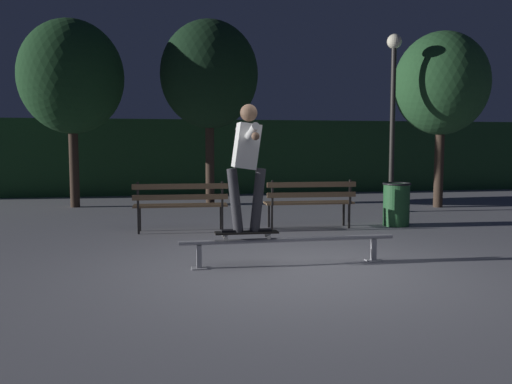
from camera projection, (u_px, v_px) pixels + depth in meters
name	position (u px, v px, depth m)	size (l,w,h in m)	color
ground_plane	(294.00, 269.00, 6.43)	(90.00, 90.00, 0.00)	gray
hedge_backdrop	(209.00, 157.00, 16.46)	(24.00, 1.20, 2.24)	#234C28
grind_rail	(289.00, 243.00, 6.65)	(2.75, 0.18, 0.35)	#9E9EA3
skateboard	(246.00, 233.00, 6.53)	(0.78, 0.21, 0.09)	black
skateboarder	(247.00, 157.00, 6.45)	(0.62, 1.41, 1.56)	black
park_bench_leftmost	(181.00, 201.00, 9.07)	(1.62, 0.48, 0.88)	#282623
park_bench_left_center	(310.00, 199.00, 9.49)	(1.62, 0.48, 0.88)	#282623
tree_far_left	(71.00, 77.00, 12.52)	(2.43, 2.43, 4.43)	#3D2D23
tree_far_right	(441.00, 84.00, 12.54)	(2.20, 2.20, 4.14)	#3D2D23
tree_behind_benches	(209.00, 75.00, 13.14)	(2.41, 2.41, 4.56)	#3D2D23
lamp_post_right	(393.00, 100.00, 11.68)	(0.32, 0.32, 3.90)	#282623
trash_can	(396.00, 204.00, 9.83)	(0.52, 0.52, 0.80)	#23562D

